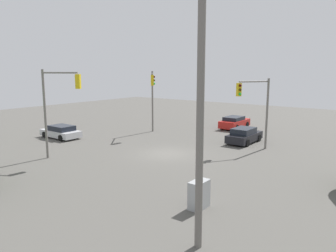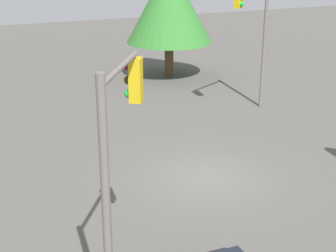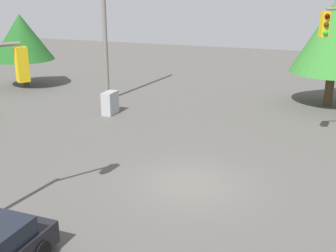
% 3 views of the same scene
% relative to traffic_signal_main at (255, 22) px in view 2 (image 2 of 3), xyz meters
% --- Properties ---
extents(ground_plane, '(80.00, 80.00, 0.00)m').
position_rel_traffic_signal_main_xyz_m(ground_plane, '(-5.99, 5.61, -4.49)').
color(ground_plane, '#54514C').
extents(traffic_signal_main, '(1.65, 2.70, 6.68)m').
position_rel_traffic_signal_main_xyz_m(traffic_signal_main, '(0.00, 0.00, 0.00)').
color(traffic_signal_main, slate).
rests_on(traffic_signal_main, ground_plane).
extents(traffic_signal_cross, '(2.69, 1.81, 5.95)m').
position_rel_traffic_signal_main_xyz_m(traffic_signal_cross, '(-11.43, 10.59, -0.46)').
color(traffic_signal_cross, slate).
rests_on(traffic_signal_cross, ground_plane).
extents(tree_left, '(5.25, 5.25, 7.00)m').
position_rel_traffic_signal_main_xyz_m(tree_left, '(8.19, 0.92, 0.08)').
color(tree_left, '#4C3823').
rests_on(tree_left, ground_plane).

